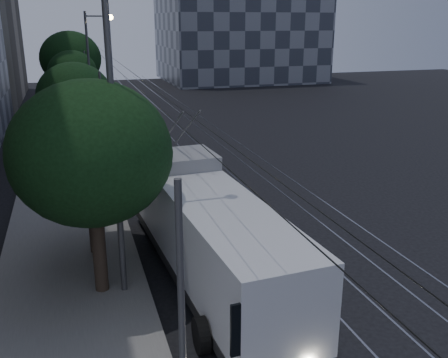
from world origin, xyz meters
TOP-DOWN VIEW (x-y plane):
  - ground at (0.00, 0.00)m, footprint 120.00×120.00m
  - sidewalk at (-7.50, 20.00)m, footprint 5.00×90.00m
  - tram_rails at (2.50, 20.00)m, footprint 4.52×90.00m
  - overhead_wires at (-4.97, 20.00)m, footprint 2.23×90.00m
  - trolleybus at (-2.90, -2.86)m, footprint 3.41×12.70m
  - pickup_silver at (-3.18, 8.00)m, footprint 3.85×6.40m
  - car_white_a at (-4.30, 14.99)m, footprint 3.00×4.86m
  - car_white_b at (-3.19, 24.00)m, footprint 2.18×4.80m
  - car_white_c at (-4.30, 27.84)m, footprint 2.80×4.94m
  - car_white_d at (-3.63, 33.29)m, footprint 2.50×3.90m
  - tree_0 at (-6.50, -3.00)m, footprint 4.97×4.97m
  - tree_1 at (-6.50, 0.00)m, footprint 4.23×4.23m
  - tree_2 at (-6.65, 14.00)m, footprint 4.59×4.59m
  - tree_3 at (-7.00, 17.05)m, footprint 3.92×3.92m
  - tree_4 at (-6.50, 28.97)m, footprint 4.33×4.33m
  - tree_5 at (-6.50, 33.01)m, footprint 5.76×5.76m
  - streetlamp_near at (-5.38, -3.22)m, footprint 2.53×0.44m
  - streetlamp_far at (-4.80, 24.61)m, footprint 2.28×0.44m

SIDE VIEW (x-z plane):
  - ground at x=0.00m, z-range 0.00..0.00m
  - tram_rails at x=2.50m, z-range 0.00..0.02m
  - sidewalk at x=-7.50m, z-range 0.00..0.15m
  - car_white_d at x=-3.63m, z-range 0.00..1.24m
  - car_white_b at x=-3.19m, z-range 0.00..1.36m
  - car_white_c at x=-4.30m, z-range 0.00..1.54m
  - car_white_a at x=-4.30m, z-range 0.00..1.54m
  - pickup_silver at x=-3.18m, z-range 0.00..1.66m
  - trolleybus at x=-2.90m, z-range -1.07..4.55m
  - overhead_wires at x=-4.97m, z-range 0.47..6.47m
  - tree_3 at x=-7.00m, z-range 1.01..6.59m
  - tree_1 at x=-6.50m, z-range 0.96..6.74m
  - tree_2 at x=-6.65m, z-range 1.05..7.31m
  - tree_4 at x=-6.50m, z-range 1.11..7.26m
  - tree_0 at x=-6.50m, z-range 1.27..8.30m
  - tree_5 at x=-6.50m, z-range 1.26..9.00m
  - streetlamp_far at x=-4.80m, z-range 0.99..10.34m
  - streetlamp_near at x=-5.38m, z-range 1.05..11.56m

